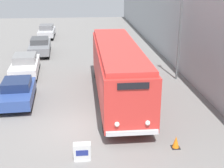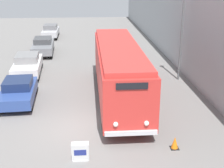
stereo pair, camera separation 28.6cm
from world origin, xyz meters
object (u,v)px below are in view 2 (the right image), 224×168
at_px(parked_car_near, 18,91).
at_px(parked_car_mid, 28,64).
at_px(parked_car_distant, 51,31).
at_px(sign_board, 80,152).
at_px(streetlamp, 182,22).
at_px(traffic_cone, 175,143).
at_px(parked_car_far, 43,46).
at_px(vintage_bus, 119,69).

xyz_separation_m(parked_car_near, parked_car_mid, (-0.42, 5.41, 0.06)).
height_order(parked_car_near, parked_car_distant, parked_car_distant).
height_order(sign_board, parked_car_distant, parked_car_distant).
distance_m(streetlamp, traffic_cone, 10.14).
bearing_deg(parked_car_far, streetlamp, -41.51).
distance_m(parked_car_near, traffic_cone, 9.54).
xyz_separation_m(vintage_bus, parked_car_far, (-5.88, 11.42, -1.09)).
bearing_deg(sign_board, parked_car_far, 101.75).
xyz_separation_m(parked_car_far, parked_car_distant, (-0.15, 7.90, -0.02)).
distance_m(parked_car_far, parked_car_distant, 7.90).
relative_size(sign_board, parked_car_mid, 0.17).
distance_m(parked_car_near, parked_car_distant, 19.49).
xyz_separation_m(sign_board, streetlamp, (6.73, 9.65, 3.62)).
distance_m(vintage_bus, sign_board, 6.97).
relative_size(streetlamp, parked_car_near, 1.50).
distance_m(vintage_bus, parked_car_distant, 20.27).
distance_m(streetlamp, parked_car_far, 13.69).
distance_m(streetlamp, parked_car_distant, 19.57).
height_order(vintage_bus, parked_car_mid, vintage_bus).
xyz_separation_m(streetlamp, parked_car_distant, (-10.60, 16.13, -3.25)).
relative_size(sign_board, traffic_cone, 1.48).
xyz_separation_m(vintage_bus, streetlamp, (4.57, 3.19, 2.15)).
bearing_deg(parked_car_far, traffic_cone, -69.13).
bearing_deg(parked_car_distant, traffic_cone, -73.41).
xyz_separation_m(parked_car_mid, parked_car_distant, (0.19, 14.07, -0.00)).
relative_size(sign_board, parked_car_far, 0.17).
bearing_deg(parked_car_far, vintage_bus, -66.03).
height_order(sign_board, parked_car_near, parked_car_near).
relative_size(vintage_bus, parked_car_near, 2.71).
height_order(parked_car_mid, traffic_cone, parked_car_mid).
relative_size(streetlamp, parked_car_far, 1.26).
bearing_deg(parked_car_mid, traffic_cone, -57.41).
relative_size(parked_car_far, traffic_cone, 8.97).
xyz_separation_m(parked_car_mid, traffic_cone, (8.08, -11.09, -0.50)).
height_order(parked_car_far, traffic_cone, parked_car_far).
height_order(streetlamp, parked_car_mid, streetlamp).
relative_size(vintage_bus, parked_car_distant, 2.47).
height_order(sign_board, parked_car_far, parked_car_far).
relative_size(parked_car_near, parked_car_far, 0.84).
distance_m(vintage_bus, parked_car_far, 12.89).
bearing_deg(parked_car_distant, parked_car_far, -89.72).
bearing_deg(parked_car_mid, parked_car_far, 83.31).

